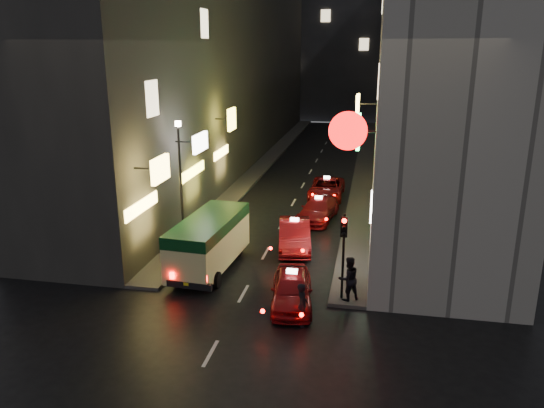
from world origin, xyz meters
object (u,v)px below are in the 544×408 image
Objects in this scene: minibus at (209,237)px; pedestrian_crossing at (302,302)px; traffic_light at (344,239)px; taxi_near at (292,286)px; lamp_post at (181,176)px.

pedestrian_crossing is at bearing -41.37° from minibus.
minibus is 6.55m from traffic_light.
minibus is 1.13× the size of taxi_near.
minibus is at bearing 147.02° from taxi_near.
traffic_light reaches higher than minibus.
minibus is at bearing -48.11° from lamp_post.
pedestrian_crossing is at bearing -121.88° from traffic_light.
pedestrian_crossing is (4.80, -4.23, -0.61)m from minibus.
lamp_post is at bearing 37.67° from pedestrian_crossing.
lamp_post is at bearing 151.09° from traffic_light.
lamp_post is (-8.20, 4.53, 1.04)m from traffic_light.
traffic_light is (1.91, 0.54, 1.91)m from taxi_near.
lamp_post is (-2.12, 2.36, 2.18)m from minibus.
taxi_near is 0.82× the size of lamp_post.
pedestrian_crossing is 0.30× the size of lamp_post.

